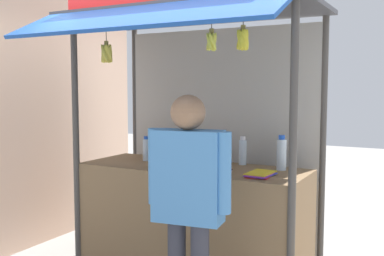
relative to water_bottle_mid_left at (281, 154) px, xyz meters
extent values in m
cube|color=olive|center=(-0.77, -0.22, -0.64)|extent=(2.07, 0.76, 1.00)
cylinder|color=#4C4742|center=(-1.80, -0.59, 0.03)|extent=(0.06, 0.06, 2.34)
cylinder|color=#4C4742|center=(0.27, -0.59, 0.03)|extent=(0.06, 0.06, 2.34)
cylinder|color=#4C4742|center=(-1.80, 0.36, 0.03)|extent=(0.06, 0.06, 2.34)
cylinder|color=#4C4742|center=(0.27, 0.36, 0.03)|extent=(0.06, 0.06, 2.34)
cube|color=#B7B2A8|center=(-0.77, 0.36, 0.01)|extent=(2.03, 0.04, 2.29)
cube|color=#3F3F44|center=(-0.77, -0.22, 1.22)|extent=(2.27, 1.15, 0.04)
cube|color=#194799|center=(-0.77, -1.04, 1.08)|extent=(2.23, 0.51, 0.26)
cylinder|color=#59544C|center=(-0.77, -0.69, 1.12)|extent=(1.97, 0.02, 0.02)
cylinder|color=silver|center=(0.00, 0.00, -0.01)|extent=(0.09, 0.09, 0.27)
cylinder|color=blue|center=(0.00, 0.00, 0.14)|extent=(0.06, 0.06, 0.04)
cylinder|color=silver|center=(-1.32, -0.14, -0.04)|extent=(0.07, 0.07, 0.21)
cylinder|color=blue|center=(-1.32, -0.14, 0.08)|extent=(0.04, 0.04, 0.03)
cylinder|color=silver|center=(-0.40, 0.10, -0.03)|extent=(0.07, 0.07, 0.23)
cylinder|color=white|center=(-0.40, 0.10, 0.10)|extent=(0.05, 0.05, 0.03)
cube|color=orange|center=(-0.41, -0.45, -0.14)|extent=(0.17, 0.30, 0.01)
cube|color=purple|center=(-0.40, -0.46, -0.13)|extent=(0.18, 0.31, 0.01)
cube|color=black|center=(-0.40, -0.46, -0.12)|extent=(0.18, 0.30, 0.01)
cube|color=red|center=(-0.41, -0.46, -0.11)|extent=(0.16, 0.29, 0.01)
cube|color=red|center=(-0.07, -0.35, -0.14)|extent=(0.21, 0.29, 0.01)
cube|color=blue|center=(-0.06, -0.35, -0.13)|extent=(0.20, 0.29, 0.01)
cube|color=purple|center=(-0.06, -0.36, -0.12)|extent=(0.19, 0.28, 0.01)
cube|color=yellow|center=(-0.06, -0.35, -0.11)|extent=(0.19, 0.28, 0.01)
cylinder|color=#332D23|center=(-0.34, -0.69, 1.06)|extent=(0.01, 0.01, 0.10)
cylinder|color=olive|center=(-0.34, -0.69, 0.99)|extent=(0.04, 0.04, 0.04)
ellipsoid|color=#DCD945|center=(-0.32, -0.69, 0.91)|extent=(0.04, 0.06, 0.15)
ellipsoid|color=#DCD945|center=(-0.32, -0.67, 0.91)|extent=(0.07, 0.05, 0.15)
ellipsoid|color=#DCD945|center=(-0.34, -0.67, 0.92)|extent=(0.08, 0.04, 0.15)
ellipsoid|color=#DCD945|center=(-0.36, -0.68, 0.91)|extent=(0.05, 0.07, 0.15)
ellipsoid|color=#DCD945|center=(-0.35, -0.70, 0.91)|extent=(0.05, 0.06, 0.15)
ellipsoid|color=#DCD945|center=(-0.34, -0.72, 0.91)|extent=(0.08, 0.05, 0.15)
ellipsoid|color=#DCD945|center=(-0.32, -0.71, 0.91)|extent=(0.07, 0.07, 0.15)
cylinder|color=#332D23|center=(-0.08, -0.69, 1.06)|extent=(0.01, 0.01, 0.09)
cylinder|color=olive|center=(-0.08, -0.69, 1.00)|extent=(0.04, 0.04, 0.04)
ellipsoid|color=yellow|center=(-0.06, -0.70, 0.92)|extent=(0.04, 0.08, 0.16)
ellipsoid|color=yellow|center=(-0.07, -0.68, 0.92)|extent=(0.07, 0.06, 0.16)
ellipsoid|color=yellow|center=(-0.08, -0.68, 0.91)|extent=(0.07, 0.04, 0.16)
ellipsoid|color=yellow|center=(-0.09, -0.67, 0.92)|extent=(0.08, 0.06, 0.16)
ellipsoid|color=yellow|center=(-0.11, -0.68, 0.92)|extent=(0.06, 0.09, 0.16)
ellipsoid|color=yellow|center=(-0.10, -0.70, 0.92)|extent=(0.05, 0.07, 0.16)
ellipsoid|color=yellow|center=(-0.10, -0.72, 0.92)|extent=(0.08, 0.06, 0.16)
ellipsoid|color=yellow|center=(-0.08, -0.72, 0.92)|extent=(0.08, 0.04, 0.16)
ellipsoid|color=yellow|center=(-0.07, -0.70, 0.91)|extent=(0.05, 0.06, 0.16)
cylinder|color=#332D23|center=(-1.34, -0.69, 1.04)|extent=(0.01, 0.01, 0.14)
cylinder|color=olive|center=(-1.34, -0.69, 0.95)|extent=(0.04, 0.04, 0.04)
ellipsoid|color=gold|center=(-1.31, -0.70, 0.86)|extent=(0.05, 0.10, 0.17)
ellipsoid|color=gold|center=(-1.32, -0.68, 0.86)|extent=(0.07, 0.08, 0.17)
ellipsoid|color=gold|center=(-1.34, -0.67, 0.86)|extent=(0.09, 0.04, 0.17)
ellipsoid|color=gold|center=(-1.36, -0.68, 0.86)|extent=(0.07, 0.07, 0.17)
ellipsoid|color=gold|center=(-1.37, -0.69, 0.86)|extent=(0.04, 0.09, 0.17)
ellipsoid|color=gold|center=(-1.36, -0.71, 0.86)|extent=(0.07, 0.07, 0.17)
ellipsoid|color=gold|center=(-1.34, -0.72, 0.86)|extent=(0.09, 0.04, 0.17)
ellipsoid|color=gold|center=(-1.32, -0.71, 0.86)|extent=(0.06, 0.06, 0.17)
cube|color=#4C8CCC|center=(-0.29, -1.13, -0.03)|extent=(0.50, 0.27, 0.63)
cylinder|color=#4C8CCC|center=(-0.56, -1.13, 0.02)|extent=(0.10, 0.10, 0.54)
cylinder|color=#4C8CCC|center=(-0.03, -1.13, 0.02)|extent=(0.10, 0.10, 0.54)
sphere|color=#936B4C|center=(-0.29, -1.13, 0.41)|extent=(0.24, 0.24, 0.24)
cube|color=beige|center=(-2.70, 0.08, 0.42)|extent=(0.20, 2.40, 3.12)
camera|label=1|loc=(1.19, -3.79, 0.57)|focal=42.53mm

